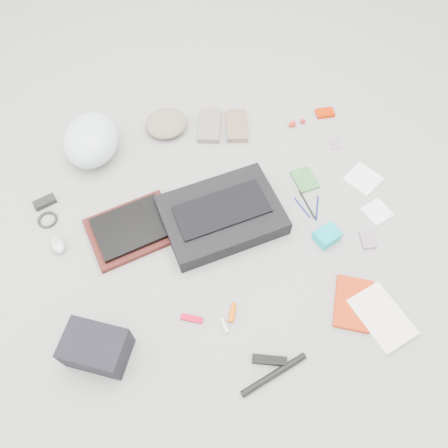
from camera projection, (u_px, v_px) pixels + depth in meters
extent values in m
plane|color=gray|center=(224.00, 230.00, 1.89)|extent=(4.00, 4.00, 0.00)
cube|color=black|center=(222.00, 215.00, 1.88)|extent=(0.56, 0.45, 0.08)
cube|color=black|center=(222.00, 209.00, 1.84)|extent=(0.42, 0.26, 0.01)
cube|color=#451613|center=(132.00, 230.00, 1.87)|extent=(0.43, 0.37, 0.03)
cube|color=black|center=(132.00, 227.00, 1.85)|extent=(0.36, 0.30, 0.02)
ellipsoid|color=silver|center=(91.00, 140.00, 2.02)|extent=(0.31, 0.36, 0.19)
ellipsoid|color=gray|center=(166.00, 123.00, 2.15)|extent=(0.26, 0.26, 0.07)
cube|color=gray|center=(209.00, 126.00, 2.17)|extent=(0.14, 0.23, 0.03)
cube|color=#806354|center=(236.00, 126.00, 2.17)|extent=(0.13, 0.21, 0.03)
cube|color=black|center=(45.00, 202.00, 1.94)|extent=(0.11, 0.08, 0.03)
torus|color=black|center=(48.00, 220.00, 1.91)|extent=(0.10, 0.10, 0.01)
ellipsoid|color=#ACACAC|center=(58.00, 244.00, 1.83)|extent=(0.09, 0.11, 0.04)
cube|color=black|center=(96.00, 348.00, 1.56)|extent=(0.26, 0.23, 0.14)
cube|color=#B9001C|center=(192.00, 319.00, 1.68)|extent=(0.09, 0.05, 0.01)
cylinder|color=silver|center=(225.00, 325.00, 1.66)|extent=(0.03, 0.06, 0.02)
cylinder|color=#DD5400|center=(232.00, 313.00, 1.69)|extent=(0.05, 0.08, 0.02)
cube|color=black|center=(269.00, 360.00, 1.59)|extent=(0.13, 0.06, 0.03)
cylinder|color=black|center=(274.00, 375.00, 1.57)|extent=(0.26, 0.12, 0.03)
cube|color=red|center=(353.00, 303.00, 1.71)|extent=(0.21, 0.25, 0.02)
cube|color=white|center=(381.00, 317.00, 1.68)|extent=(0.23, 0.28, 0.03)
cube|color=#357337|center=(305.00, 180.00, 2.01)|extent=(0.12, 0.14, 0.01)
cylinder|color=navy|center=(302.00, 207.00, 1.94)|extent=(0.05, 0.11, 0.01)
cylinder|color=black|center=(307.00, 204.00, 1.95)|extent=(0.04, 0.15, 0.01)
cylinder|color=navy|center=(317.00, 208.00, 1.94)|extent=(0.05, 0.13, 0.01)
cube|color=#01B1BE|center=(327.00, 236.00, 1.84)|extent=(0.12, 0.11, 0.05)
cube|color=gray|center=(368.00, 240.00, 1.85)|extent=(0.06, 0.09, 0.02)
cube|color=white|center=(363.00, 179.00, 2.02)|extent=(0.19, 0.19, 0.01)
cube|color=white|center=(377.00, 212.00, 1.93)|extent=(0.14, 0.14, 0.01)
sphere|color=#B62B0A|center=(291.00, 125.00, 2.18)|extent=(0.03, 0.03, 0.03)
sphere|color=red|center=(293.00, 124.00, 2.18)|extent=(0.03, 0.03, 0.03)
sphere|color=maroon|center=(303.00, 121.00, 2.19)|extent=(0.03, 0.03, 0.02)
cube|color=#B42300|center=(325.00, 113.00, 2.23)|extent=(0.09, 0.06, 0.02)
cube|color=gray|center=(335.00, 144.00, 2.13)|extent=(0.06, 0.07, 0.00)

